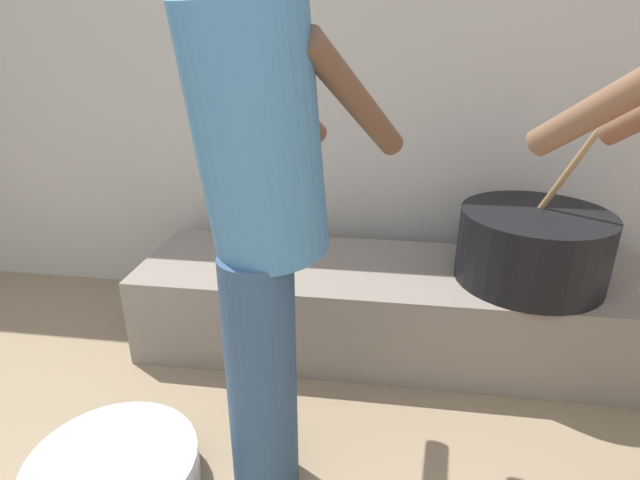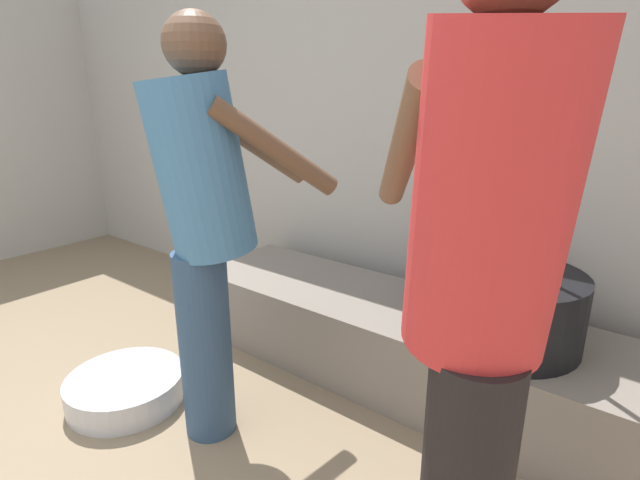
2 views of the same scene
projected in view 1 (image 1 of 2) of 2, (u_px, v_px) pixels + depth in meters
name	position (u px, v px, depth m)	size (l,w,h in m)	color
block_enclosure_rear	(263.00, 86.00, 2.43)	(5.72, 0.20, 2.09)	#ADA8A0
hearth_ledge	(398.00, 307.00, 2.19)	(2.20, 0.60, 0.37)	slate
cooking_pot_main	(532.00, 246.00, 1.97)	(0.56, 0.56, 0.74)	black
cook_in_blue_shirt	(261.00, 202.00, 1.27)	(0.58, 0.73, 1.57)	navy
metal_mixing_bowl	(114.00, 474.00, 1.52)	(0.50, 0.50, 0.12)	#B7B7BC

